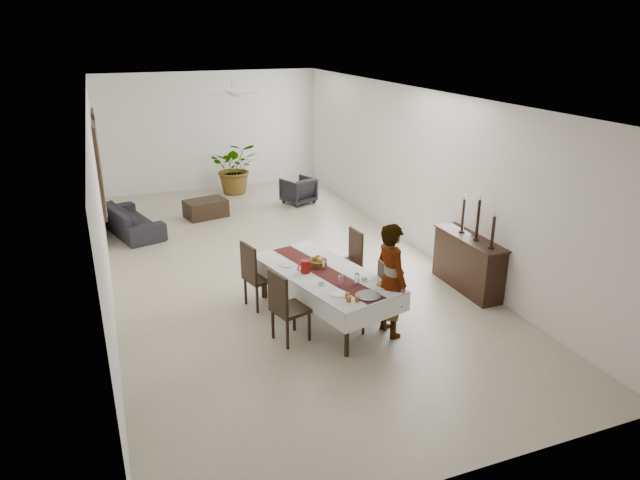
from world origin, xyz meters
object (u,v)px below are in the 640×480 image
(sideboard_body, at_px, (468,264))
(red_pitcher, at_px, (305,266))
(sofa, at_px, (131,219))
(dining_table_top, at_px, (324,274))
(woman, at_px, (391,280))

(sideboard_body, bearing_deg, red_pitcher, 179.51)
(red_pitcher, distance_m, sofa, 5.61)
(red_pitcher, relative_size, sideboard_body, 0.13)
(dining_table_top, xyz_separation_m, woman, (0.71, -0.84, 0.14))
(red_pitcher, bearing_deg, sofa, 113.98)
(dining_table_top, distance_m, woman, 1.11)
(dining_table_top, distance_m, red_pitcher, 0.32)
(dining_table_top, bearing_deg, sideboard_body, -13.26)
(dining_table_top, xyz_separation_m, sofa, (-2.55, 5.19, -0.42))
(red_pitcher, xyz_separation_m, sofa, (-2.27, 5.10, -0.56))
(woman, distance_m, sofa, 6.87)
(woman, xyz_separation_m, sideboard_body, (1.98, 0.90, -0.40))
(red_pitcher, height_order, sofa, red_pitcher)
(sideboard_body, bearing_deg, woman, -155.61)
(sideboard_body, bearing_deg, dining_table_top, -178.78)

